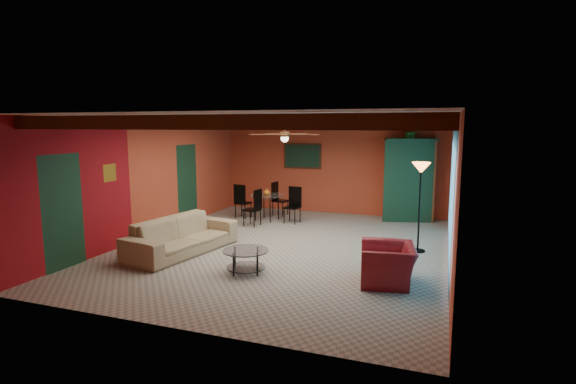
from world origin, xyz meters
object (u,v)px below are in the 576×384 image
at_px(sofa, 182,235).
at_px(dining_table, 267,203).
at_px(vase, 267,182).
at_px(potted_plant, 411,131).
at_px(armchair, 388,264).
at_px(armoire, 409,181).
at_px(floor_lamp, 419,207).
at_px(coffee_table, 246,261).

distance_m(sofa, dining_table, 3.46).
bearing_deg(sofa, vase, 3.16).
relative_size(potted_plant, vase, 2.98).
relative_size(armchair, dining_table, 0.53).
relative_size(sofa, armoire, 1.13).
xyz_separation_m(sofa, floor_lamp, (4.45, 1.68, 0.56)).
relative_size(armoire, vase, 12.42).
xyz_separation_m(sofa, dining_table, (0.42, 3.43, 0.12)).
xyz_separation_m(floor_lamp, vase, (-4.03, 1.75, 0.13)).
bearing_deg(vase, coffee_table, -72.50).
bearing_deg(vase, sofa, -96.98).
bearing_deg(sofa, armoire, -29.97).
xyz_separation_m(coffee_table, dining_table, (-1.29, 4.10, 0.27)).
relative_size(dining_table, floor_lamp, 1.01).
relative_size(coffee_table, dining_table, 0.43).
bearing_deg(sofa, floor_lamp, -59.18).
bearing_deg(potted_plant, coffee_table, -112.89).
bearing_deg(coffee_table, armoire, 67.11).
bearing_deg(armchair, coffee_table, -92.88).
height_order(coffee_table, floor_lamp, floor_lamp).
bearing_deg(coffee_table, armchair, 7.21).
bearing_deg(dining_table, vase, 0.00).
bearing_deg(sofa, potted_plant, -29.97).
distance_m(armchair, coffee_table, 2.41).
bearing_deg(floor_lamp, coffee_table, -139.37).
xyz_separation_m(armchair, coffee_table, (-2.39, -0.30, -0.11)).
xyz_separation_m(coffee_table, floor_lamp, (2.74, 2.35, 0.71)).
bearing_deg(floor_lamp, armoire, 98.33).
bearing_deg(coffee_table, potted_plant, 67.11).
distance_m(sofa, floor_lamp, 4.79).
bearing_deg(potted_plant, armchair, -88.90).
distance_m(coffee_table, armoire, 5.95).
xyz_separation_m(armchair, floor_lamp, (0.35, 2.05, 0.60)).
height_order(coffee_table, dining_table, dining_table).
relative_size(sofa, dining_table, 1.32).
xyz_separation_m(sofa, coffee_table, (1.71, -0.67, -0.15)).
distance_m(sofa, armchair, 4.12).
height_order(armoire, potted_plant, potted_plant).
relative_size(armchair, vase, 5.63).
xyz_separation_m(armoire, potted_plant, (0.00, 0.00, 1.33)).
bearing_deg(vase, armchair, -45.91).
bearing_deg(vase, floor_lamp, -23.48).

